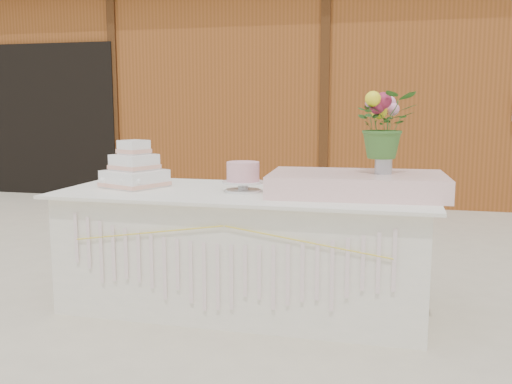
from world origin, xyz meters
TOP-DOWN VIEW (x-y plane):
  - ground at (0.00, 0.00)m, footprint 80.00×80.00m
  - barn at (-0.01, 5.99)m, footprint 12.60×4.60m
  - cake_table at (0.00, -0.00)m, footprint 2.40×1.00m
  - wedding_cake at (-0.77, -0.00)m, footprint 0.46×0.46m
  - pink_cake_stand at (-0.00, -0.02)m, footprint 0.27×0.27m
  - satin_runner at (0.71, 0.02)m, footprint 1.10×0.68m
  - flower_vase at (0.87, 0.03)m, footprint 0.10×0.10m
  - bouquet at (0.87, 0.03)m, footprint 0.43×0.40m
  - loose_flowers at (-0.98, 0.05)m, footprint 0.22×0.32m

SIDE VIEW (x-z plane):
  - ground at x=0.00m, z-range 0.00..0.00m
  - cake_table at x=0.00m, z-range 0.00..0.77m
  - loose_flowers at x=-0.98m, z-range 0.77..0.79m
  - satin_runner at x=0.71m, z-range 0.77..0.90m
  - pink_cake_stand at x=0.00m, z-range 0.78..0.97m
  - wedding_cake at x=-0.77m, z-range 0.72..1.04m
  - flower_vase at x=0.87m, z-range 0.90..1.05m
  - bouquet at x=0.87m, z-range 1.05..1.45m
  - barn at x=-0.01m, z-range 0.03..3.33m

